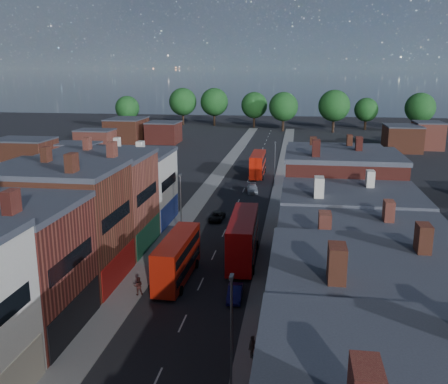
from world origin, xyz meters
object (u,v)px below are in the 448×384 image
(bus_0, at_px, (177,257))
(car_3, at_px, (252,189))
(bus_1, at_px, (243,237))
(bus_2, at_px, (258,164))
(ped_1, at_px, (138,286))
(car_2, at_px, (217,217))
(car_1, at_px, (235,293))
(ped_3, at_px, (252,347))

(bus_0, relative_size, car_3, 2.37)
(bus_1, bearing_deg, bus_2, 90.97)
(bus_0, bearing_deg, car_3, 85.11)
(car_3, distance_m, ped_1, 42.70)
(car_2, distance_m, ped_1, 25.07)
(bus_0, xyz_separation_m, car_1, (6.30, -3.45, -1.84))
(bus_0, relative_size, ped_3, 6.01)
(bus_0, xyz_separation_m, car_2, (0.69, 20.76, -1.90))
(car_1, bearing_deg, car_3, 90.44)
(car_1, relative_size, ped_1, 2.14)
(car_3, relative_size, ped_3, 2.54)
(car_2, bearing_deg, car_1, -73.05)
(bus_2, bearing_deg, ped_1, -96.98)
(bus_1, distance_m, ped_1, 13.64)
(car_1, distance_m, ped_3, 9.90)
(car_3, height_order, ped_3, ped_3)
(bus_1, distance_m, bus_2, 45.21)
(bus_2, distance_m, ped_1, 55.87)
(car_2, relative_size, ped_1, 2.27)
(bus_1, xyz_separation_m, bus_2, (-1.99, 45.17, -0.27))
(car_1, bearing_deg, bus_1, 89.33)
(bus_2, height_order, ped_1, bus_2)
(car_2, relative_size, car_3, 0.90)
(bus_2, distance_m, car_1, 54.91)
(bus_1, distance_m, ped_3, 19.52)
(bus_2, relative_size, car_1, 2.85)
(car_3, bearing_deg, ped_3, -92.50)
(car_3, xyz_separation_m, ped_3, (4.62, -51.09, 0.35))
(bus_1, relative_size, ped_3, 6.79)
(car_1, bearing_deg, ped_3, -78.00)
(bus_1, bearing_deg, ped_3, -83.29)
(bus_1, relative_size, car_1, 3.17)
(car_2, height_order, ped_1, ped_1)
(car_1, xyz_separation_m, car_3, (-2.14, 41.51, 0.03))
(bus_1, relative_size, ped_1, 6.78)
(bus_1, relative_size, car_3, 2.67)
(ped_3, bearing_deg, bus_1, 29.43)
(car_1, relative_size, car_3, 0.84)
(car_3, bearing_deg, bus_2, 83.03)
(bus_0, relative_size, car_2, 2.64)
(ped_1, bearing_deg, ped_3, 123.51)
(bus_0, bearing_deg, car_2, 89.43)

